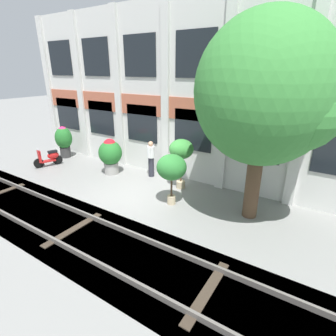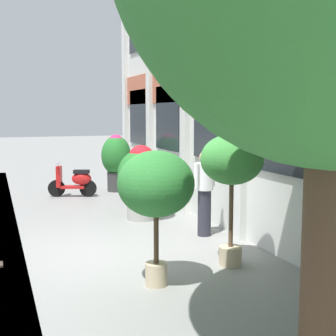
% 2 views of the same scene
% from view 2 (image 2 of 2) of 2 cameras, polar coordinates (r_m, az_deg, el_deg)
% --- Properties ---
extents(ground_plane, '(80.00, 80.00, 0.00)m').
position_cam_2_polar(ground_plane, '(8.24, -6.88, -10.14)').
color(ground_plane, gray).
extents(apartment_facade, '(16.32, 0.64, 7.24)m').
position_cam_2_polar(apartment_facade, '(9.02, 10.67, 14.47)').
color(apartment_facade, silver).
rests_on(apartment_facade, ground).
extents(potted_plant_tall_urn, '(1.06, 1.06, 1.88)m').
position_cam_2_polar(potted_plant_tall_urn, '(6.36, -1.47, -2.28)').
color(potted_plant_tall_urn, tan).
rests_on(potted_plant_tall_urn, ground).
extents(potted_plant_glazed_jar, '(1.07, 1.07, 1.67)m').
position_cam_2_polar(potted_plant_glazed_jar, '(10.47, -3.26, -1.11)').
color(potted_plant_glazed_jar, gray).
rests_on(potted_plant_glazed_jar, ground).
extents(potted_plant_terracotta_small, '(0.97, 0.97, 2.07)m').
position_cam_2_polar(potted_plant_terracotta_small, '(7.24, 7.79, 0.41)').
color(potted_plant_terracotta_small, tan).
rests_on(potted_plant_terracotta_small, ground).
extents(potted_plant_fluted_column, '(0.90, 0.90, 1.73)m').
position_cam_2_polar(potted_plant_fluted_column, '(14.28, -6.34, 1.22)').
color(potted_plant_fluted_column, '#333333').
rests_on(potted_plant_fluted_column, ground).
extents(scooter_near_curb, '(0.69, 1.33, 0.98)m').
position_cam_2_polar(scooter_near_curb, '(13.57, -11.32, -1.63)').
color(scooter_near_curb, black).
rests_on(scooter_near_curb, ground).
extents(resident_by_doorway, '(0.34, 0.50, 1.65)m').
position_cam_2_polar(resident_by_doorway, '(9.07, 4.48, -2.78)').
color(resident_by_doorway, '#282833').
rests_on(resident_by_doorway, ground).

